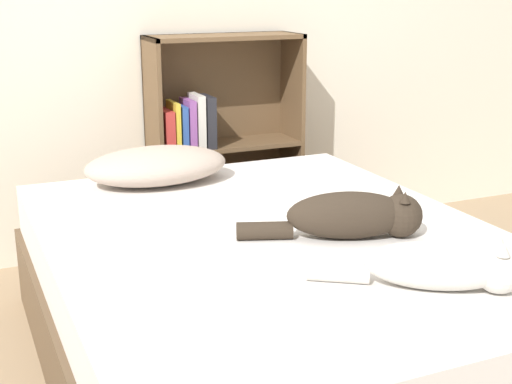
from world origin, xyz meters
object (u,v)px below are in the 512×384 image
object	(u,v)px
pillow	(156,166)
cat_light	(445,267)
bookshelf	(217,140)
cat_dark	(356,216)
bed	(273,304)

from	to	relation	value
pillow	cat_light	xyz separation A→B (m)	(0.40, -1.30, -0.01)
pillow	bookshelf	size ratio (longest dim) A/B	0.55
pillow	cat_dark	world-z (taller)	cat_dark
bed	cat_light	xyz separation A→B (m)	(0.23, -0.57, 0.31)
pillow	bookshelf	world-z (taller)	bookshelf
pillow	cat_light	size ratio (longest dim) A/B	1.16
cat_dark	bookshelf	distance (m)	1.34
pillow	cat_dark	xyz separation A→B (m)	(0.40, -0.86, -0.00)
cat_dark	cat_light	bearing A→B (deg)	-69.00
bed	cat_dark	world-z (taller)	cat_dark
bed	cat_light	bearing A→B (deg)	-68.31
bookshelf	cat_light	bearing A→B (deg)	-91.10
pillow	cat_light	bearing A→B (deg)	-72.73
cat_dark	bookshelf	bearing A→B (deg)	108.38
bookshelf	pillow	bearing A→B (deg)	-132.32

